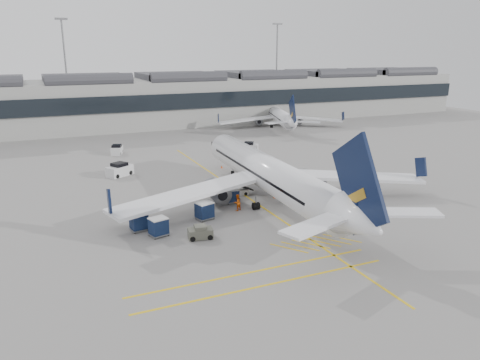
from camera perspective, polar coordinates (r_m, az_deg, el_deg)
name	(u,v)px	position (r m, az deg, el deg)	size (l,w,h in m)	color
ground	(194,234)	(47.89, -5.59, -6.54)	(220.00, 220.00, 0.00)	gray
terminal	(96,102)	(115.58, -17.13, 9.08)	(200.00, 20.45, 12.40)	#9E9E99
light_masts	(79,64)	(128.84, -18.99, 13.27)	(113.00, 0.60, 25.45)	slate
apron_markings	(244,195)	(60.07, 0.47, -1.81)	(0.25, 60.00, 0.01)	gold
airliner_main	(271,175)	(56.45, 3.76, 0.60)	(39.74, 43.48, 11.55)	white
airliner_far	(279,116)	(113.57, 4.79, 7.81)	(29.35, 32.53, 8.90)	white
belt_loader	(233,191)	(59.72, -0.84, -1.39)	(4.43, 1.58, 1.81)	silver
baggage_cart_a	(232,195)	(56.78, -0.98, -1.90)	(1.73, 1.47, 1.70)	gray
baggage_cart_b	(204,210)	(51.41, -4.35, -3.69)	(2.17, 1.94, 1.94)	gray
baggage_cart_c	(139,221)	(49.26, -12.23, -4.95)	(1.98, 1.73, 1.86)	gray
baggage_cart_d	(158,226)	(47.53, -9.91, -5.58)	(2.11, 1.89, 1.89)	gray
ramp_agent_a	(230,190)	(59.22, -1.28, -1.18)	(0.65, 0.42, 1.77)	#E0420B
ramp_agent_b	(237,202)	(54.02, -0.33, -2.76)	(0.94, 0.73, 1.93)	#E7580C
pushback_tug	(200,233)	(46.54, -4.86, -6.41)	(2.59, 1.84, 1.34)	#555548
safety_cone_nose	(222,167)	(73.47, -2.25, 1.63)	(0.34, 0.34, 0.47)	#F24C0A
safety_cone_engine	(275,196)	(58.90, 4.24, -1.94)	(0.38, 0.38, 0.53)	#F24C0A
service_van_left	(120,170)	(71.10, -14.46, 1.20)	(4.27, 3.68, 1.97)	silver
service_van_mid	(117,150)	(86.15, -14.77, 3.57)	(2.66, 3.66, 1.70)	silver
service_van_right	(249,147)	(85.68, 1.09, 4.03)	(3.70, 3.15, 1.71)	silver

